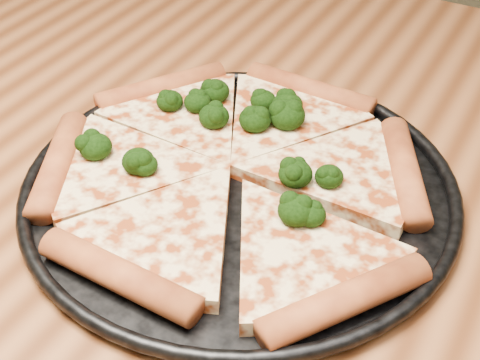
% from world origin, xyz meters
% --- Properties ---
extents(dining_table, '(1.20, 0.90, 0.75)m').
position_xyz_m(dining_table, '(0.00, 0.00, 0.66)').
color(dining_table, brown).
rests_on(dining_table, ground).
extents(pizza_pan, '(0.36, 0.36, 0.02)m').
position_xyz_m(pizza_pan, '(0.03, -0.01, 0.76)').
color(pizza_pan, black).
rests_on(pizza_pan, dining_table).
extents(pizza, '(0.36, 0.32, 0.03)m').
position_xyz_m(pizza, '(0.02, -0.00, 0.77)').
color(pizza, '#FFDA9C').
rests_on(pizza, pizza_pan).
extents(broccoli_florets, '(0.22, 0.17, 0.02)m').
position_xyz_m(broccoli_florets, '(0.00, 0.03, 0.78)').
color(broccoli_florets, black).
rests_on(broccoli_florets, pizza).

